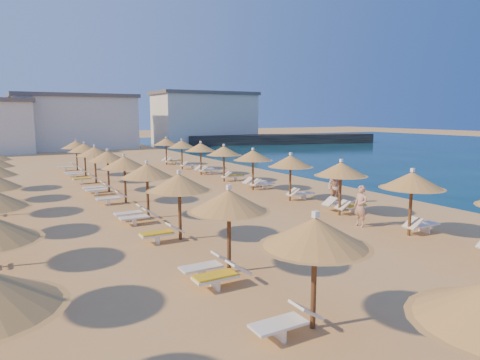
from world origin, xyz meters
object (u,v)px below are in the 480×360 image
jetty (282,139)px  beachgoer_b (335,187)px  beachgoer_a (361,206)px  parasol_row_west (147,172)px  parasol_row_east (291,162)px

jetty → beachgoer_b: bearing=-106.8°
beachgoer_a → parasol_row_west: bearing=-133.4°
parasol_row_west → beachgoer_b: 9.56m
jetty → parasol_row_west: bearing=-117.0°
beachgoer_a → jetty: bearing=144.0°
parasol_row_east → parasol_row_west: 7.80m
beachgoer_b → beachgoer_a: size_ratio=1.01×
jetty → beachgoer_b: beachgoer_b is taller
parasol_row_west → beachgoer_b: (9.31, -1.81, -1.22)m
beachgoer_b → beachgoer_a: bearing=-41.5°
jetty → beachgoer_a: size_ratio=17.43×
parasol_row_east → beachgoer_a: parasol_row_east is taller
parasol_row_east → parasol_row_west: same height
parasol_row_west → beachgoer_a: 9.27m
jetty → beachgoer_a: bearing=-106.5°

